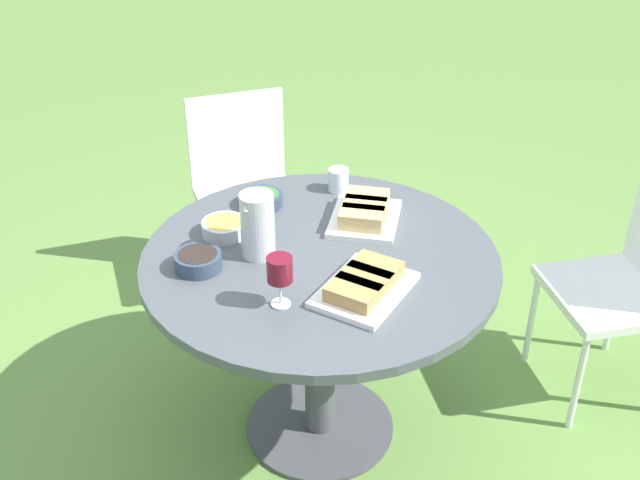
{
  "coord_description": "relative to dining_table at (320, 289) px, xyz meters",
  "views": [
    {
      "loc": [
        1.8,
        1.27,
        2.19
      ],
      "look_at": [
        0.0,
        0.0,
        0.83
      ],
      "focal_mm": 45.0,
      "sensor_mm": 36.0,
      "label": 1
    }
  ],
  "objects": [
    {
      "name": "chair_near_right",
      "position": [
        -0.64,
        -0.87,
        -0.11
      ],
      "size": [
        0.6,
        0.6,
        0.89
      ],
      "color": "white",
      "rests_on": "ground_plane"
    },
    {
      "name": "bowl_olives",
      "position": [
        0.28,
        -0.27,
        0.17
      ],
      "size": [
        0.15,
        0.15,
        0.06
      ],
      "color": "#334256",
      "rests_on": "dining_table"
    },
    {
      "name": "dining_table",
      "position": [
        0.0,
        0.0,
        0.0
      ],
      "size": [
        1.18,
        1.18,
        0.77
      ],
      "color": "#4C4C51",
      "rests_on": "ground_plane"
    },
    {
      "name": "bowl_salad",
      "position": [
        -0.15,
        -0.36,
        0.16
      ],
      "size": [
        0.15,
        0.15,
        0.05
      ],
      "color": "#334256",
      "rests_on": "dining_table"
    },
    {
      "name": "platter_bread_main",
      "position": [
        0.09,
        0.23,
        0.17
      ],
      "size": [
        0.34,
        0.25,
        0.07
      ],
      "color": "white",
      "rests_on": "dining_table"
    },
    {
      "name": "water_pitcher",
      "position": [
        0.11,
        -0.17,
        0.25
      ],
      "size": [
        0.12,
        0.11,
        0.22
      ],
      "color": "silver",
      "rests_on": "dining_table"
    },
    {
      "name": "ground_plane",
      "position": [
        0.0,
        0.0,
        -0.64
      ],
      "size": [
        40.0,
        40.0,
        0.0
      ],
      "primitive_type": "plane",
      "color": "#668E42"
    },
    {
      "name": "bowl_fries",
      "position": [
        0.08,
        -0.34,
        0.16
      ],
      "size": [
        0.15,
        0.15,
        0.05
      ],
      "color": "silver",
      "rests_on": "dining_table"
    },
    {
      "name": "wine_glass",
      "position": [
        0.29,
        0.06,
        0.26
      ],
      "size": [
        0.08,
        0.08,
        0.17
      ],
      "color": "silver",
      "rests_on": "dining_table"
    },
    {
      "name": "platter_charcuterie",
      "position": [
        -0.27,
        -0.0,
        0.17
      ],
      "size": [
        0.36,
        0.33,
        0.08
      ],
      "color": "white",
      "rests_on": "dining_table"
    },
    {
      "name": "cup_water_near",
      "position": [
        -0.41,
        -0.21,
        0.18
      ],
      "size": [
        0.08,
        0.08,
        0.09
      ],
      "color": "silver",
      "rests_on": "dining_table"
    },
    {
      "name": "handbag",
      "position": [
        -1.14,
        -0.26,
        -0.51
      ],
      "size": [
        0.3,
        0.14,
        0.37
      ],
      "color": "#232328",
      "rests_on": "ground_plane"
    },
    {
      "name": "chair_near_left",
      "position": [
        -0.88,
        0.8,
        -0.11
      ],
      "size": [
        0.61,
        0.61,
        0.89
      ],
      "color": "white",
      "rests_on": "ground_plane"
    }
  ]
}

